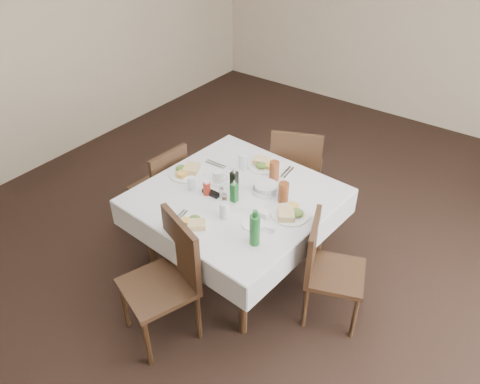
{
  "coord_description": "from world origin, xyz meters",
  "views": [
    {
      "loc": [
        1.59,
        -2.53,
        2.91
      ],
      "look_at": [
        -0.16,
        -0.16,
        0.8
      ],
      "focal_mm": 35.0,
      "sensor_mm": 36.0,
      "label": 1
    }
  ],
  "objects_px": {
    "ketchup_bottle": "(207,188)",
    "green_bottle": "(255,229)",
    "chair_south": "(169,273)",
    "water_s": "(224,210)",
    "oil_cruet_green": "(234,192)",
    "coffee_mug": "(219,177)",
    "dining_table": "(236,202)",
    "water_n": "(243,162)",
    "chair_east": "(325,264)",
    "water_e": "(282,192)",
    "oil_cruet_dark": "(234,181)",
    "chair_north": "(296,167)",
    "water_w": "(192,183)",
    "bread_basket": "(266,188)",
    "chair_west": "(164,184)"
  },
  "relations": [
    {
      "from": "oil_cruet_dark",
      "to": "chair_north",
      "type": "bearing_deg",
      "value": 85.74
    },
    {
      "from": "water_w",
      "to": "oil_cruet_dark",
      "type": "relative_size",
      "value": 0.53
    },
    {
      "from": "chair_south",
      "to": "coffee_mug",
      "type": "distance_m",
      "value": 0.92
    },
    {
      "from": "chair_south",
      "to": "green_bottle",
      "type": "distance_m",
      "value": 0.68
    },
    {
      "from": "water_s",
      "to": "coffee_mug",
      "type": "height_order",
      "value": "water_s"
    },
    {
      "from": "water_n",
      "to": "oil_cruet_green",
      "type": "bearing_deg",
      "value": -62.42
    },
    {
      "from": "chair_south",
      "to": "green_bottle",
      "type": "xyz_separation_m",
      "value": [
        0.43,
        0.42,
        0.33
      ]
    },
    {
      "from": "dining_table",
      "to": "chair_west",
      "type": "relative_size",
      "value": 1.7
    },
    {
      "from": "green_bottle",
      "to": "ketchup_bottle",
      "type": "bearing_deg",
      "value": 158.28
    },
    {
      "from": "chair_west",
      "to": "coffee_mug",
      "type": "height_order",
      "value": "chair_west"
    },
    {
      "from": "oil_cruet_green",
      "to": "water_e",
      "type": "bearing_deg",
      "value": 40.67
    },
    {
      "from": "chair_east",
      "to": "ketchup_bottle",
      "type": "height_order",
      "value": "ketchup_bottle"
    },
    {
      "from": "chair_east",
      "to": "water_e",
      "type": "distance_m",
      "value": 0.63
    },
    {
      "from": "water_s",
      "to": "water_n",
      "type": "bearing_deg",
      "value": 114.31
    },
    {
      "from": "chair_north",
      "to": "dining_table",
      "type": "bearing_deg",
      "value": -91.1
    },
    {
      "from": "water_n",
      "to": "coffee_mug",
      "type": "distance_m",
      "value": 0.29
    },
    {
      "from": "chair_north",
      "to": "water_e",
      "type": "xyz_separation_m",
      "value": [
        0.3,
        -0.74,
        0.27
      ]
    },
    {
      "from": "water_e",
      "to": "water_s",
      "type": "bearing_deg",
      "value": -115.88
    },
    {
      "from": "oil_cruet_dark",
      "to": "oil_cruet_green",
      "type": "relative_size",
      "value": 1.09
    },
    {
      "from": "chair_south",
      "to": "green_bottle",
      "type": "relative_size",
      "value": 3.51
    },
    {
      "from": "water_w",
      "to": "coffee_mug",
      "type": "bearing_deg",
      "value": 62.78
    },
    {
      "from": "water_n",
      "to": "oil_cruet_green",
      "type": "height_order",
      "value": "oil_cruet_green"
    },
    {
      "from": "chair_north",
      "to": "water_w",
      "type": "relative_size",
      "value": 8.48
    },
    {
      "from": "dining_table",
      "to": "water_s",
      "type": "distance_m",
      "value": 0.33
    },
    {
      "from": "dining_table",
      "to": "chair_east",
      "type": "xyz_separation_m",
      "value": [
        0.82,
        -0.02,
        -0.18
      ]
    },
    {
      "from": "water_s",
      "to": "water_w",
      "type": "relative_size",
      "value": 1.12
    },
    {
      "from": "chair_north",
      "to": "chair_south",
      "type": "distance_m",
      "value": 1.71
    },
    {
      "from": "water_s",
      "to": "oil_cruet_green",
      "type": "xyz_separation_m",
      "value": [
        -0.06,
        0.21,
        0.02
      ]
    },
    {
      "from": "chair_east",
      "to": "oil_cruet_dark",
      "type": "bearing_deg",
      "value": 176.0
    },
    {
      "from": "chair_north",
      "to": "water_n",
      "type": "bearing_deg",
      "value": -108.81
    },
    {
      "from": "water_n",
      "to": "ketchup_bottle",
      "type": "bearing_deg",
      "value": -91.24
    },
    {
      "from": "water_n",
      "to": "bread_basket",
      "type": "xyz_separation_m",
      "value": [
        0.34,
        -0.17,
        -0.04
      ]
    },
    {
      "from": "water_w",
      "to": "chair_east",
      "type": "bearing_deg",
      "value": 6.41
    },
    {
      "from": "coffee_mug",
      "to": "green_bottle",
      "type": "height_order",
      "value": "green_bottle"
    },
    {
      "from": "chair_north",
      "to": "chair_west",
      "type": "relative_size",
      "value": 1.11
    },
    {
      "from": "chair_south",
      "to": "oil_cruet_green",
      "type": "relative_size",
      "value": 4.92
    },
    {
      "from": "ketchup_bottle",
      "to": "green_bottle",
      "type": "relative_size",
      "value": 0.45
    },
    {
      "from": "chair_west",
      "to": "water_e",
      "type": "relative_size",
      "value": 6.73
    },
    {
      "from": "oil_cruet_dark",
      "to": "coffee_mug",
      "type": "distance_m",
      "value": 0.18
    },
    {
      "from": "chair_north",
      "to": "coffee_mug",
      "type": "xyz_separation_m",
      "value": [
        -0.23,
        -0.86,
        0.26
      ]
    },
    {
      "from": "dining_table",
      "to": "coffee_mug",
      "type": "relative_size",
      "value": 9.73
    },
    {
      "from": "dining_table",
      "to": "water_e",
      "type": "distance_m",
      "value": 0.39
    },
    {
      "from": "dining_table",
      "to": "water_n",
      "type": "bearing_deg",
      "value": 117.65
    },
    {
      "from": "dining_table",
      "to": "chair_south",
      "type": "bearing_deg",
      "value": -89.15
    },
    {
      "from": "chair_south",
      "to": "water_n",
      "type": "distance_m",
      "value": 1.19
    },
    {
      "from": "chair_west",
      "to": "oil_cruet_dark",
      "type": "height_order",
      "value": "oil_cruet_dark"
    },
    {
      "from": "dining_table",
      "to": "bread_basket",
      "type": "relative_size",
      "value": 7.24
    },
    {
      "from": "bread_basket",
      "to": "chair_south",
      "type": "bearing_deg",
      "value": -99.03
    },
    {
      "from": "chair_north",
      "to": "water_s",
      "type": "height_order",
      "value": "chair_north"
    },
    {
      "from": "dining_table",
      "to": "ketchup_bottle",
      "type": "relative_size",
      "value": 11.93
    }
  ]
}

